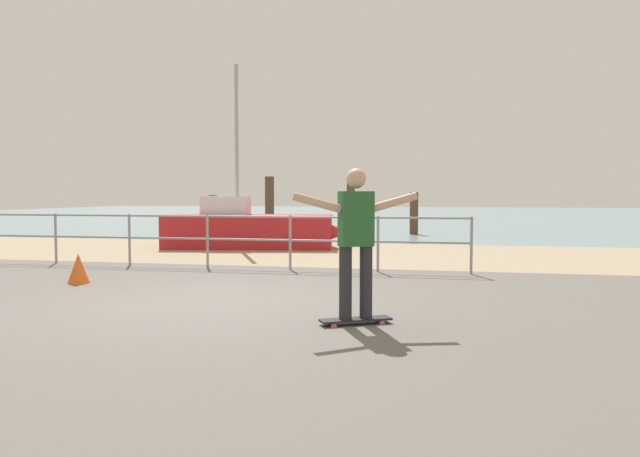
{
  "coord_description": "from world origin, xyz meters",
  "views": [
    {
      "loc": [
        3.08,
        -7.58,
        1.46
      ],
      "look_at": [
        1.04,
        2.0,
        0.9
      ],
      "focal_mm": 34.33,
      "sensor_mm": 36.0,
      "label": 1
    }
  ],
  "objects_px": {
    "skateboarder": "(356,234)",
    "traffic_cone": "(78,269)",
    "skateboard": "(356,320)",
    "sailboat": "(255,229)"
  },
  "relations": [
    {
      "from": "skateboarder",
      "to": "traffic_cone",
      "type": "xyz_separation_m",
      "value": [
        -4.82,
        2.13,
        -0.77
      ]
    },
    {
      "from": "skateboard",
      "to": "skateboarder",
      "type": "bearing_deg",
      "value": 161.57
    },
    {
      "from": "sailboat",
      "to": "traffic_cone",
      "type": "distance_m",
      "value": 6.78
    },
    {
      "from": "sailboat",
      "to": "skateboarder",
      "type": "xyz_separation_m",
      "value": [
        4.07,
        -8.86,
        0.5
      ]
    },
    {
      "from": "sailboat",
      "to": "traffic_cone",
      "type": "height_order",
      "value": "sailboat"
    },
    {
      "from": "skateboard",
      "to": "traffic_cone",
      "type": "relative_size",
      "value": 1.6
    },
    {
      "from": "sailboat",
      "to": "skateboard",
      "type": "relative_size",
      "value": 6.34
    },
    {
      "from": "sailboat",
      "to": "skateboarder",
      "type": "bearing_deg",
      "value": -65.35
    },
    {
      "from": "sailboat",
      "to": "skateboard",
      "type": "height_order",
      "value": "sailboat"
    },
    {
      "from": "sailboat",
      "to": "skateboarder",
      "type": "height_order",
      "value": "sailboat"
    }
  ]
}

